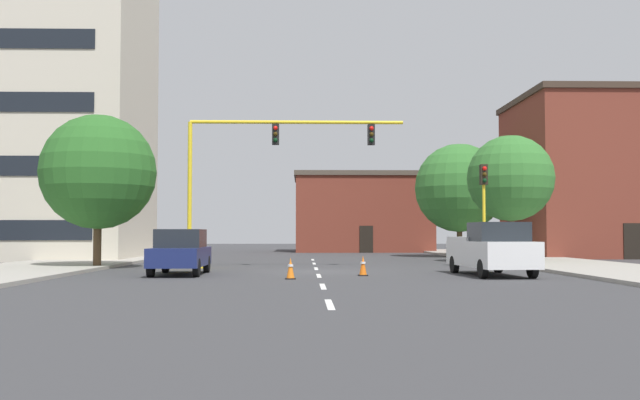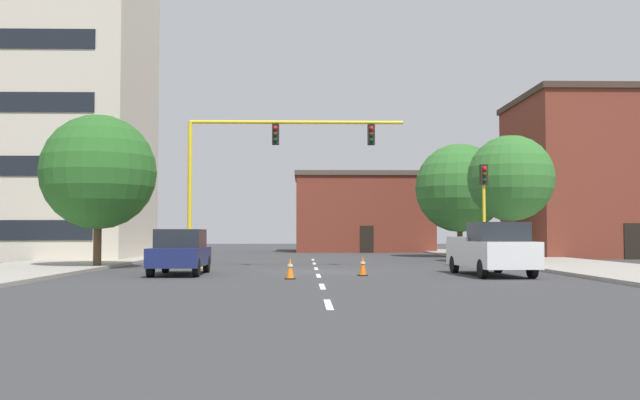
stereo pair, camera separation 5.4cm
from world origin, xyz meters
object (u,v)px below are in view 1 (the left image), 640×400
traffic_light_pole_right (484,192)px  tree_right_far (459,188)px  traffic_signal_gantry (222,217)px  traffic_cone_roadside_b (363,266)px  tree_left_near (98,172)px  sedan_navy_near_left (181,251)px  tree_right_mid (511,178)px  pickup_truck_white (491,250)px  traffic_cone_roadside_a (291,269)px

traffic_light_pole_right → tree_right_far: bearing=82.2°
traffic_signal_gantry → traffic_cone_roadside_b: bearing=-47.4°
tree_left_near → sedan_navy_near_left: bearing=-47.0°
tree_left_near → tree_right_far: bearing=38.4°
tree_right_mid → traffic_cone_roadside_b: (-9.02, -11.97, -4.19)m
tree_right_far → pickup_truck_white: (-3.38, -21.26, -3.65)m
tree_right_far → tree_right_mid: bearing=-85.2°
tree_right_far → traffic_cone_roadside_b: 23.27m
tree_right_far → sedan_navy_near_left: bearing=-126.6°
tree_right_far → pickup_truck_white: 21.83m
tree_left_near → sedan_navy_near_left: (4.53, -4.87, -3.46)m
traffic_signal_gantry → tree_right_far: tree_right_far is taller
traffic_light_pole_right → sedan_navy_near_left: traffic_light_pole_right is taller
traffic_cone_roadside_b → tree_right_far: bearing=68.9°
tree_left_near → tree_right_mid: bearing=16.8°
tree_left_near → traffic_cone_roadside_a: 12.36m
tree_right_mid → traffic_light_pole_right: bearing=-117.4°
traffic_signal_gantry → tree_right_mid: bearing=20.0°
traffic_light_pole_right → sedan_navy_near_left: bearing=-156.7°
traffic_cone_roadside_a → sedan_navy_near_left: bearing=146.3°
traffic_cone_roadside_a → traffic_cone_roadside_b: 3.31m
tree_right_mid → pickup_truck_white: tree_right_mid is taller
tree_right_mid → tree_right_far: size_ratio=0.91×
tree_left_near → traffic_cone_roadside_b: bearing=-26.7°
sedan_navy_near_left → tree_right_far: bearing=53.4°
traffic_signal_gantry → traffic_cone_roadside_b: 9.06m
traffic_signal_gantry → traffic_light_pole_right: size_ratio=2.25×
tree_right_mid → pickup_truck_white: bearing=-109.3°
traffic_light_pole_right → pickup_truck_white: size_ratio=0.87×
traffic_cone_roadside_b → traffic_signal_gantry: bearing=132.6°
traffic_signal_gantry → traffic_light_pole_right: traffic_signal_gantry is taller
traffic_signal_gantry → tree_left_near: tree_left_near is taller
pickup_truck_white → traffic_cone_roadside_a: (-7.52, -2.04, -0.61)m
tree_left_near → traffic_cone_roadside_a: tree_left_near is taller
traffic_signal_gantry → traffic_cone_roadside_b: size_ratio=14.15×
tree_right_far → pickup_truck_white: size_ratio=1.38×
sedan_navy_near_left → traffic_cone_roadside_a: sedan_navy_near_left is taller
sedan_navy_near_left → traffic_cone_roadside_b: bearing=-7.4°
pickup_truck_white → sedan_navy_near_left: (-11.79, 0.81, -0.09)m
tree_right_far → traffic_light_pole_right: bearing=-97.8°
tree_right_mid → traffic_cone_roadside_b: bearing=-127.0°
traffic_light_pole_right → tree_right_mid: tree_right_mid is taller
traffic_light_pole_right → tree_left_near: tree_left_near is taller
tree_right_mid → traffic_cone_roadside_b: tree_right_mid is taller
traffic_light_pole_right → traffic_signal_gantry: bearing=-179.8°
tree_left_near → traffic_cone_roadside_b: size_ratio=9.09×
tree_right_far → traffic_signal_gantry: bearing=-133.8°
traffic_cone_roadside_a → traffic_cone_roadside_b: (2.67, 1.95, 0.01)m
traffic_signal_gantry → traffic_cone_roadside_a: traffic_signal_gantry is taller
tree_left_near → pickup_truck_white: tree_left_near is taller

